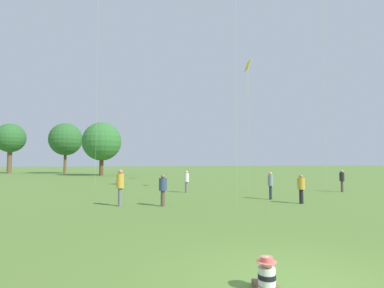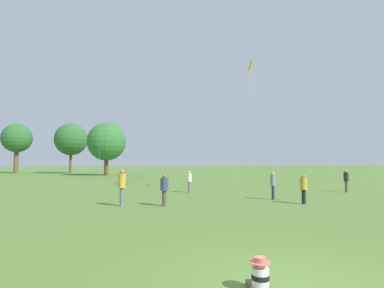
% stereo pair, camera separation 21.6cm
% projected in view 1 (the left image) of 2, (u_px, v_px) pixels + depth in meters
% --- Properties ---
extents(ground_plane, '(300.00, 300.00, 0.00)m').
position_uv_depth(ground_plane, '(298.00, 287.00, 5.24)').
color(ground_plane, '#567A33').
extents(seated_toddler, '(0.45, 0.52, 0.59)m').
position_uv_depth(seated_toddler, '(266.00, 276.00, 5.13)').
color(seated_toddler, brown).
rests_on(seated_toddler, ground).
extents(person_standing_1, '(0.41, 0.41, 1.57)m').
position_uv_depth(person_standing_1, '(186.00, 180.00, 21.56)').
color(person_standing_1, slate).
rests_on(person_standing_1, ground).
extents(person_standing_2, '(0.51, 0.51, 1.58)m').
position_uv_depth(person_standing_2, '(163.00, 187.00, 14.91)').
color(person_standing_2, brown).
rests_on(person_standing_2, ground).
extents(person_standing_4, '(0.52, 0.52, 1.83)m').
position_uv_depth(person_standing_4, '(120.00, 184.00, 14.93)').
color(person_standing_4, slate).
rests_on(person_standing_4, ground).
extents(person_standing_5, '(0.54, 0.54, 1.53)m').
position_uv_depth(person_standing_5, '(301.00, 186.00, 15.84)').
color(person_standing_5, black).
rests_on(person_standing_5, ground).
extents(person_standing_6, '(0.41, 0.41, 1.62)m').
position_uv_depth(person_standing_6, '(270.00, 183.00, 17.59)').
color(person_standing_6, '#282D42').
rests_on(person_standing_6, ground).
extents(person_standing_7, '(0.47, 0.47, 1.63)m').
position_uv_depth(person_standing_7, '(342.00, 179.00, 21.93)').
color(person_standing_7, brown).
rests_on(person_standing_7, ground).
extents(kite_3, '(0.36, 0.84, 9.90)m').
position_uv_depth(kite_3, '(248.00, 71.00, 22.70)').
color(kite_3, yellow).
rests_on(kite_3, ground).
extents(distant_tree_0, '(6.14, 6.14, 9.59)m').
position_uv_depth(distant_tree_0, '(66.00, 139.00, 56.93)').
color(distant_tree_0, brown).
rests_on(distant_tree_0, ground).
extents(distant_tree_1, '(6.19, 6.19, 8.60)m').
position_uv_depth(distant_tree_1, '(102.00, 142.00, 48.31)').
color(distant_tree_1, brown).
rests_on(distant_tree_1, ground).
extents(distant_tree_2, '(5.54, 5.54, 9.59)m').
position_uv_depth(distant_tree_2, '(10.00, 138.00, 57.43)').
color(distant_tree_2, brown).
rests_on(distant_tree_2, ground).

